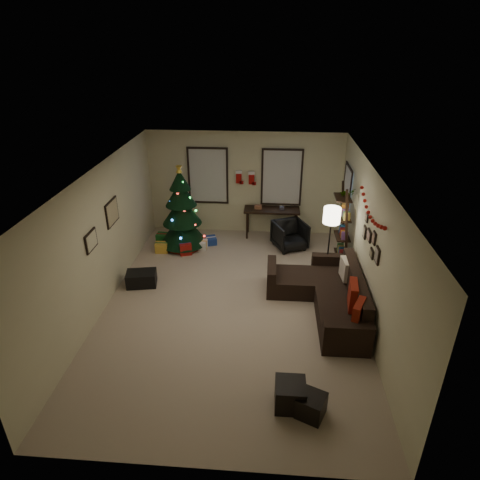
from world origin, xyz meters
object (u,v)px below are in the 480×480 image
Objects in this scene: sofa at (328,295)px; desk at (272,212)px; bookshelf at (343,231)px; desk_chair at (290,235)px; christmas_tree at (182,213)px.

sofa reaches higher than desk.
bookshelf is at bearing 73.36° from sofa.
bookshelf is (0.44, 1.48, 0.70)m from sofa.
bookshelf is at bearing -66.31° from desk_chair.
christmas_tree is at bearing 157.99° from desk_chair.
sofa is 3.34m from desk.
desk_chair is at bearing 2.40° from christmas_tree.
christmas_tree reaches higher than sofa.
desk is at bearing 101.40° from desk_chair.
bookshelf is (1.57, -1.64, 0.30)m from desk.
desk_chair is 0.35× the size of bookshelf.
sofa is 1.70m from bookshelf.
bookshelf is at bearing -13.09° from christmas_tree.
christmas_tree is 3.10× the size of desk_chair.
desk is 0.71× the size of bookshelf.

